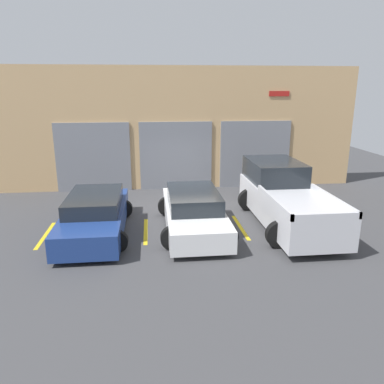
% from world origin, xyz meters
% --- Properties ---
extents(ground_plane, '(28.00, 28.00, 0.00)m').
position_xyz_m(ground_plane, '(0.00, 0.00, 0.00)').
color(ground_plane, '#3D3D3F').
extents(shophouse_building, '(15.72, 0.68, 5.27)m').
position_xyz_m(shophouse_building, '(-0.01, 3.29, 2.59)').
color(shophouse_building, tan).
rests_on(shophouse_building, ground).
extents(pickup_truck, '(2.44, 5.43, 1.88)m').
position_xyz_m(pickup_truck, '(3.07, -1.78, 0.87)').
color(pickup_truck, silver).
rests_on(pickup_truck, ground).
extents(sedan_white, '(2.21, 4.66, 1.25)m').
position_xyz_m(sedan_white, '(0.00, -2.08, 0.59)').
color(sedan_white, white).
rests_on(sedan_white, ground).
extents(sedan_side, '(2.15, 4.63, 1.23)m').
position_xyz_m(sedan_side, '(-3.07, -2.08, 0.59)').
color(sedan_side, navy).
rests_on(sedan_side, ground).
extents(parking_stripe_far_left, '(0.12, 2.20, 0.01)m').
position_xyz_m(parking_stripe_far_left, '(-4.60, -2.11, 0.00)').
color(parking_stripe_far_left, gold).
rests_on(parking_stripe_far_left, ground).
extents(parking_stripe_left, '(0.12, 2.20, 0.01)m').
position_xyz_m(parking_stripe_left, '(-1.53, -2.11, 0.00)').
color(parking_stripe_left, gold).
rests_on(parking_stripe_left, ground).
extents(parking_stripe_centre, '(0.12, 2.20, 0.01)m').
position_xyz_m(parking_stripe_centre, '(1.53, -2.11, 0.00)').
color(parking_stripe_centre, gold).
rests_on(parking_stripe_centre, ground).
extents(parking_stripe_right, '(0.12, 2.20, 0.01)m').
position_xyz_m(parking_stripe_right, '(4.60, -2.11, 0.00)').
color(parking_stripe_right, gold).
rests_on(parking_stripe_right, ground).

